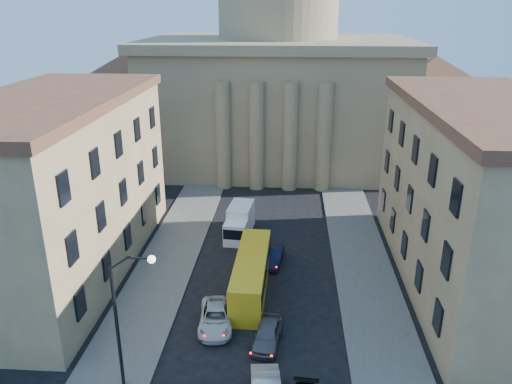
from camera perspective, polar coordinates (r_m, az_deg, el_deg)
sidewalk_left at (r=40.57m, az=-11.80°, el=-11.31°), size 5.00×60.00×0.15m
sidewalk_right at (r=39.74m, az=13.13°, el=-12.16°), size 5.00×60.00×0.15m
church at (r=71.11m, az=2.43°, el=13.04°), size 68.02×28.76×36.60m
building_left at (r=43.80m, az=-21.90°, el=0.70°), size 11.60×26.60×14.70m
building_right at (r=42.26m, az=24.58°, el=-0.40°), size 11.60×26.60×14.70m
street_lamp at (r=29.37m, az=-14.78°, el=-13.05°), size 2.62×0.44×8.83m
car_left_mid at (r=36.13m, az=-4.60°, el=-14.10°), size 2.76×5.19×1.39m
car_right_far at (r=34.49m, az=1.34°, el=-15.91°), size 2.16×4.35×1.42m
car_right_distant at (r=43.88m, az=2.03°, el=-7.35°), size 1.91×4.18×1.33m
city_bus at (r=39.55m, az=-0.54°, el=-9.20°), size 2.60×10.38×2.91m
box_truck at (r=48.56m, az=-1.92°, el=-3.51°), size 2.63×5.55×2.95m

